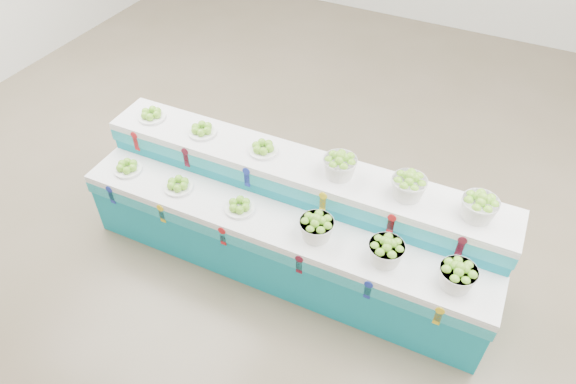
% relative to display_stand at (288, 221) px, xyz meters
% --- Properties ---
extents(ground, '(10.00, 10.00, 0.00)m').
position_rel_display_stand_xyz_m(ground, '(-0.08, 0.60, -0.51)').
color(ground, brown).
rests_on(ground, ground).
extents(display_stand, '(3.79, 1.06, 1.02)m').
position_rel_display_stand_xyz_m(display_stand, '(0.00, 0.00, 0.00)').
color(display_stand, '#1291A7').
rests_on(display_stand, ground).
extents(plate_lower_left, '(0.27, 0.27, 0.10)m').
position_rel_display_stand_xyz_m(plate_lower_left, '(-1.55, -0.27, 0.26)').
color(plate_lower_left, white).
rests_on(plate_lower_left, display_stand).
extents(plate_lower_mid, '(0.27, 0.27, 0.10)m').
position_rel_display_stand_xyz_m(plate_lower_mid, '(-0.98, -0.26, 0.26)').
color(plate_lower_mid, white).
rests_on(plate_lower_mid, display_stand).
extents(plate_lower_right, '(0.27, 0.27, 0.10)m').
position_rel_display_stand_xyz_m(plate_lower_right, '(-0.35, -0.24, 0.26)').
color(plate_lower_right, white).
rests_on(plate_lower_right, display_stand).
extents(basket_lower_left, '(0.29, 0.29, 0.21)m').
position_rel_display_stand_xyz_m(basket_lower_left, '(0.37, -0.22, 0.32)').
color(basket_lower_left, silver).
rests_on(basket_lower_left, display_stand).
extents(basket_lower_mid, '(0.29, 0.29, 0.21)m').
position_rel_display_stand_xyz_m(basket_lower_mid, '(0.96, -0.21, 0.32)').
color(basket_lower_mid, silver).
rests_on(basket_lower_mid, display_stand).
extents(basket_lower_right, '(0.29, 0.29, 0.21)m').
position_rel_display_stand_xyz_m(basket_lower_right, '(1.51, -0.20, 0.32)').
color(basket_lower_right, silver).
rests_on(basket_lower_right, display_stand).
extents(plate_upper_left, '(0.27, 0.27, 0.10)m').
position_rel_display_stand_xyz_m(plate_upper_left, '(-1.56, 0.20, 0.56)').
color(plate_upper_left, white).
rests_on(plate_upper_left, display_stand).
extents(plate_upper_mid, '(0.27, 0.27, 0.10)m').
position_rel_display_stand_xyz_m(plate_upper_mid, '(-0.99, 0.21, 0.56)').
color(plate_upper_mid, white).
rests_on(plate_upper_mid, display_stand).
extents(plate_upper_right, '(0.27, 0.27, 0.10)m').
position_rel_display_stand_xyz_m(plate_upper_right, '(-0.36, 0.22, 0.56)').
color(plate_upper_right, white).
rests_on(plate_upper_right, display_stand).
extents(basket_upper_left, '(0.29, 0.29, 0.21)m').
position_rel_display_stand_xyz_m(basket_upper_left, '(0.36, 0.24, 0.62)').
color(basket_upper_left, silver).
rests_on(basket_upper_left, display_stand).
extents(basket_upper_mid, '(0.29, 0.29, 0.21)m').
position_rel_display_stand_xyz_m(basket_upper_mid, '(0.95, 0.25, 0.62)').
color(basket_upper_mid, silver).
rests_on(basket_upper_mid, display_stand).
extents(basket_upper_right, '(0.29, 0.29, 0.21)m').
position_rel_display_stand_xyz_m(basket_upper_right, '(1.50, 0.27, 0.62)').
color(basket_upper_right, silver).
rests_on(basket_upper_right, display_stand).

